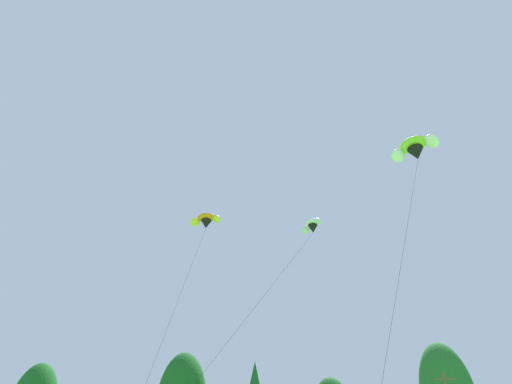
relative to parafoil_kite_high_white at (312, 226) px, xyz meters
name	(u,v)px	position (x,y,z in m)	size (l,w,h in m)	color
parafoil_kite_high_white	(312,226)	(0.00, 0.00, 0.00)	(10.08, 12.04, 17.86)	white
parafoil_kite_mid_lime_white	(415,149)	(8.13, -3.68, 4.21)	(9.75, 10.28, 21.98)	#93D633
parafoil_kite_far_orange	(206,221)	(-8.89, 0.81, 1.50)	(2.90, 12.33, 19.45)	orange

